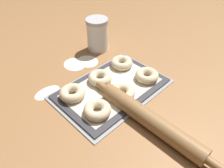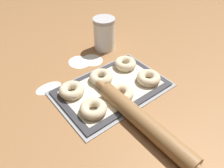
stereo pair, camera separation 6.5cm
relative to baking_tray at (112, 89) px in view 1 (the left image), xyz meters
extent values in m
plane|color=olive|center=(-0.01, 0.02, 0.00)|extent=(2.80, 2.80, 0.00)
cube|color=#93969B|center=(0.00, 0.00, 0.00)|extent=(0.42, 0.28, 0.01)
cube|color=#333338|center=(0.00, 0.00, 0.01)|extent=(0.40, 0.26, 0.00)
cube|color=beige|center=(0.00, 0.00, 0.01)|extent=(0.35, 0.21, 0.00)
torus|color=beige|center=(-0.13, -0.06, 0.02)|extent=(0.09, 0.09, 0.03)
torus|color=beige|center=(0.00, -0.06, 0.02)|extent=(0.09, 0.09, 0.03)
torus|color=beige|center=(0.13, -0.06, 0.02)|extent=(0.09, 0.09, 0.03)
torus|color=beige|center=(-0.14, 0.06, 0.02)|extent=(0.09, 0.09, 0.03)
torus|color=beige|center=(-0.01, 0.06, 0.02)|extent=(0.09, 0.09, 0.03)
torus|color=beige|center=(0.13, 0.07, 0.02)|extent=(0.09, 0.09, 0.03)
cylinder|color=white|center=(0.16, 0.26, 0.06)|extent=(0.10, 0.10, 0.14)
cylinder|color=#B2B2B7|center=(0.16, 0.26, 0.14)|extent=(0.10, 0.10, 0.02)
cylinder|color=olive|center=(-0.04, -0.21, 0.02)|extent=(0.06, 0.39, 0.06)
cylinder|color=olive|center=(-0.04, 0.01, 0.02)|extent=(0.03, 0.05, 0.03)
cylinder|color=olive|center=(-0.04, -0.42, 0.02)|extent=(0.03, 0.05, 0.03)
ellipsoid|color=white|center=(0.00, 0.23, 0.00)|extent=(0.09, 0.10, 0.00)
ellipsoid|color=white|center=(-0.19, 0.16, 0.00)|extent=(0.10, 0.06, 0.00)
ellipsoid|color=white|center=(0.05, 0.21, 0.00)|extent=(0.09, 0.10, 0.00)
camera|label=1|loc=(-0.44, -0.44, 0.56)|focal=35.00mm
camera|label=2|loc=(-0.39, -0.49, 0.56)|focal=35.00mm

